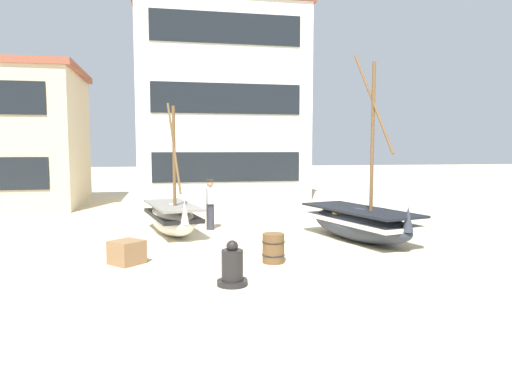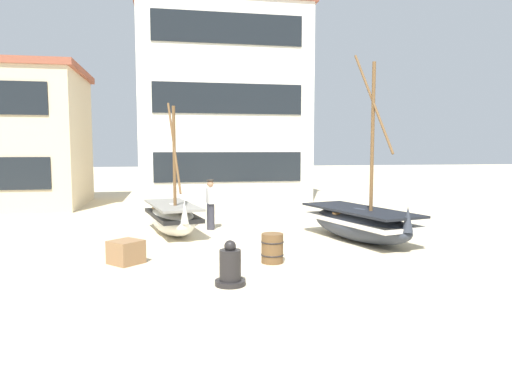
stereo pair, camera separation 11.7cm
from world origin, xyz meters
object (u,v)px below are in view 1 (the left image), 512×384
fishing_boat_centre_large (172,217)px  harbor_building_main (221,104)px  fishing_boat_near_left (359,222)px  wooden_barrel (273,248)px  cargo_crate (127,252)px  fisherman_by_hull (210,205)px  capstan_winch (232,268)px

fishing_boat_centre_large → harbor_building_main: harbor_building_main is taller
fishing_boat_near_left → wooden_barrel: fishing_boat_near_left is taller
cargo_crate → harbor_building_main: harbor_building_main is taller
fisherman_by_hull → wooden_barrel: fisherman_by_hull is taller
fishing_boat_near_left → wooden_barrel: size_ratio=7.74×
fishing_boat_centre_large → fisherman_by_hull: 1.41m
fisherman_by_hull → capstan_winch: (-0.17, -6.41, -0.48)m
fishing_boat_centre_large → wooden_barrel: fishing_boat_centre_large is taller
fisherman_by_hull → wooden_barrel: size_ratio=2.41×
fishing_boat_centre_large → wooden_barrel: 4.82m
wooden_barrel → harbor_building_main: bearing=88.1°
wooden_barrel → cargo_crate: size_ratio=1.06×
harbor_building_main → cargo_crate: bearing=-105.6°
wooden_barrel → cargo_crate: (-3.41, 0.55, -0.07)m
fishing_boat_centre_large → cargo_crate: bearing=-106.6°
fishing_boat_near_left → fishing_boat_centre_large: size_ratio=1.31×
fishing_boat_near_left → cargo_crate: size_ratio=8.19×
wooden_barrel → fisherman_by_hull: bearing=102.3°
fishing_boat_centre_large → capstan_winch: fishing_boat_centre_large is taller
cargo_crate → harbor_building_main: (3.88, 13.84, 4.84)m
fishing_boat_centre_large → harbor_building_main: 11.49m
fishing_boat_near_left → capstan_winch: (-4.32, -3.74, -0.19)m
fishing_boat_centre_large → fisherman_by_hull: (1.26, 0.56, 0.29)m
fisherman_by_hull → capstan_winch: fisherman_by_hull is taller
fishing_boat_near_left → fishing_boat_centre_large: fishing_boat_near_left is taller
fisherman_by_hull → wooden_barrel: (1.05, -4.80, -0.48)m
capstan_winch → fisherman_by_hull: bearing=88.5°
wooden_barrel → harbor_building_main: 15.17m
harbor_building_main → fishing_boat_centre_large: bearing=-105.3°
fisherman_by_hull → harbor_building_main: (1.52, 9.60, 4.29)m
wooden_barrel → harbor_building_main: size_ratio=0.07×
fishing_boat_near_left → harbor_building_main: 13.36m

